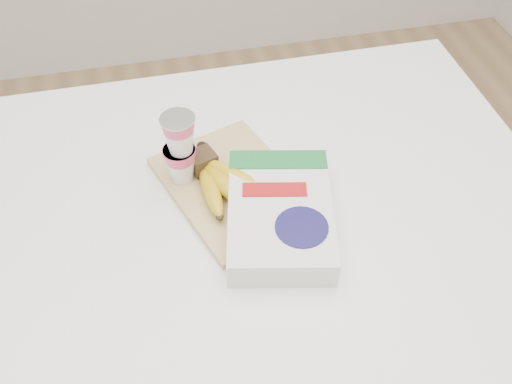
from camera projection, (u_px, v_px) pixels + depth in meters
room at (184, 50)px, 0.77m from camera, size 4.00×4.00×4.00m
table at (216, 348)px, 1.40m from camera, size 1.33×0.89×1.00m
cutting_board at (234, 187)px, 1.07m from camera, size 0.31×0.35×0.01m
bananas at (219, 180)px, 1.04m from camera, size 0.14×0.17×0.05m
yogurt_stack at (180, 147)px, 1.02m from camera, size 0.07×0.06×0.15m
cereal_box at (280, 214)px, 0.99m from camera, size 0.23×0.30×0.06m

